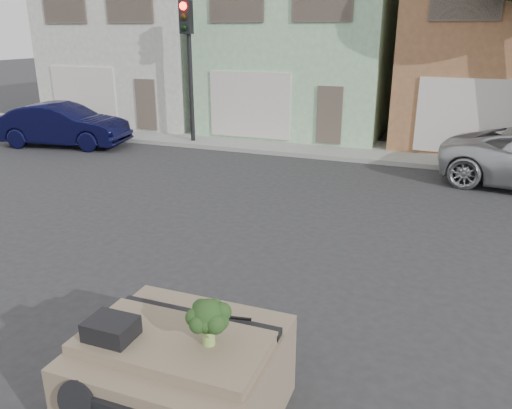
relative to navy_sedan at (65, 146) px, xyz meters
The scene contains 11 objects.
ground_plane 13.26m from the navy_sedan, 35.23° to the right, with size 120.00×120.00×0.00m, color #303033.
sidewalk 11.20m from the navy_sedan, 14.76° to the left, with size 40.00×3.00×0.15m, color gray.
townhouse_white 7.83m from the navy_sedan, 91.43° to the left, with size 7.20×8.20×7.55m, color beige.
townhouse_mint 10.72m from the navy_sedan, 43.08° to the left, with size 7.20×8.20×7.55m, color #A1D2A2.
townhouse_tan 16.77m from the navy_sedan, 24.81° to the left, with size 7.20×8.20×7.55m, color #996642.
navy_sedan is the anchor object (origin of this frame).
traffic_signal 5.36m from the navy_sedan, 23.18° to the left, with size 0.40×0.40×5.10m, color black.
car_dashboard 15.20m from the navy_sedan, 44.51° to the right, with size 2.00×1.80×1.12m, color #7C6A54.
instrument_hump 15.08m from the navy_sedan, 47.01° to the right, with size 0.48×0.38×0.20m, color black.
wiper_arm 15.17m from the navy_sedan, 42.74° to the right, with size 0.70×0.03×0.02m, color black.
broccoli 15.60m from the navy_sedan, 43.78° to the right, with size 0.41×0.41×0.50m, color #1D3615.
Camera 1 is at (2.32, -6.86, 4.05)m, focal length 35.00 mm.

